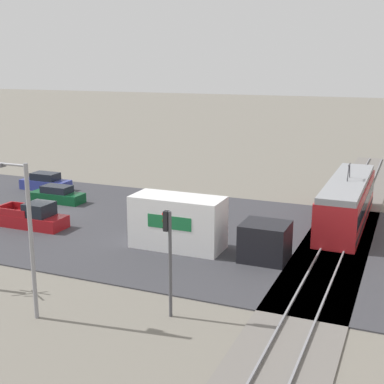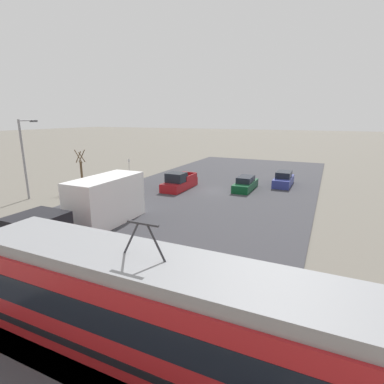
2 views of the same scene
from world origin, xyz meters
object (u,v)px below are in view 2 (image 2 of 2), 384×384
Objects in this scene: light_rail_tram at (146,306)px; no_parking_sign at (129,166)px; pickup_truck at (179,183)px; sedan_car_0 at (284,180)px; street_tree at (81,171)px; street_lamp_near_crossing at (25,154)px; box_truck at (93,207)px; sedan_car_1 at (245,184)px.

light_rail_tram is 5.63× the size of no_parking_sign.
light_rail_tram reaches higher than pickup_truck.
sedan_car_0 is 19.52m from no_parking_sign.
street_tree reaches higher than no_parking_sign.
no_parking_sign is (9.26, -3.71, 0.63)m from pickup_truck.
light_rail_tram reaches higher than no_parking_sign.
sedan_car_0 is 26.93m from street_lamp_near_crossing.
box_truck is 2.14× the size of sedan_car_1.
box_truck is 4.38× the size of no_parking_sign.
pickup_truck is 7.16m from sedan_car_1.
street_tree is (9.91, -9.07, 0.30)m from box_truck.
pickup_truck reaches higher than sedan_car_1.
no_parking_sign is (18.87, -24.78, -0.31)m from light_rail_tram.
no_parking_sign is (-0.65, -7.69, -0.53)m from street_tree.
box_truck is 13.44m from street_tree.
street_tree is 7.74m from no_parking_sign.
light_rail_tram is 23.18m from pickup_truck.
sedan_car_1 is 0.64× the size of street_lamp_near_crossing.
sedan_car_0 is 1.12× the size of street_tree.
light_rail_tram is 24.04m from sedan_car_1.
box_truck is at bearing 90.02° from pickup_truck.
light_rail_tram reaches higher than box_truck.
street_tree is (9.91, 3.99, 1.16)m from pickup_truck.
pickup_truck is 1.10× the size of sedan_car_0.
box_truck is 1.36× the size of street_lamp_near_crossing.
sedan_car_0 is at bearing -117.02° from box_truck.
street_tree is at bearing 21.91° from pickup_truck.
box_truck is at bearing 161.48° from street_lamp_near_crossing.
street_lamp_near_crossing reaches higher than pickup_truck.
street_lamp_near_crossing is at bearing 80.29° from no_parking_sign.
sedan_car_1 is 1.11× the size of street_tree.
street_tree is 0.57× the size of street_lamp_near_crossing.
pickup_truck is 1.11× the size of sedan_car_1.
street_lamp_near_crossing reaches higher than street_tree.
sedan_car_1 is 15.92m from no_parking_sign.
no_parking_sign reaches higher than pickup_truck.
light_rail_tram is 2.75× the size of sedan_car_1.
street_lamp_near_crossing is at bearing -29.37° from light_rail_tram.
no_parking_sign is at bearing -99.71° from street_lamp_near_crossing.
street_tree reaches higher than box_truck.
no_parking_sign is at bearing -94.82° from street_tree.
street_lamp_near_crossing is (1.56, 5.23, 2.41)m from street_tree.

